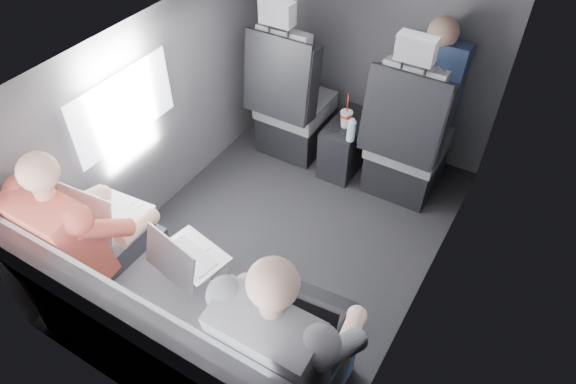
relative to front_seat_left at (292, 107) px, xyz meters
The scene contains 20 objects.
floor 1.03m from the front_seat_left, 61.81° to the right, with size 2.60×2.60×0.00m, color black.
ceiling 1.34m from the front_seat_left, 61.81° to the right, with size 2.60×2.60×0.00m, color #B2B2AD.
panel_left 0.99m from the front_seat_left, 118.19° to the right, with size 0.02×2.60×1.35m, color #56565B.
panel_right 1.61m from the front_seat_left, 31.88° to the right, with size 0.02×2.60×1.35m, color #56565B.
panel_front 0.70m from the front_seat_left, 45.65° to the left, with size 1.80×0.02×1.35m, color #56565B.
panel_back 2.20m from the front_seat_left, 78.12° to the right, with size 1.80×0.02×1.35m, color #56565B.
side_window 1.32m from the front_seat_left, 110.67° to the right, with size 0.02×0.75×0.42m, color white.
seatbelt 1.00m from the front_seat_left, 10.68° to the right, with size 0.05×0.01×0.65m, color black.
front_seat_left is the anchor object (origin of this frame).
front_seat_right 0.90m from the front_seat_left, ahead, with size 0.52×0.58×1.26m.
center_console 0.49m from the front_seat_left, ahead, with size 0.24×0.48×0.41m.
rear_bench 1.96m from the front_seat_left, 76.69° to the right, with size 1.60×0.57×0.92m.
soda_cup 0.46m from the front_seat_left, ahead, with size 0.09×0.09×0.27m.
water_bottle 0.57m from the front_seat_left, 14.20° to the right, with size 0.06×0.06×0.17m.
laptop_white 1.68m from the front_seat_left, 95.53° to the right, with size 0.38×0.36×0.27m.
laptop_silver 1.73m from the front_seat_left, 76.77° to the right, with size 0.37×0.36×0.24m.
laptop_black 1.96m from the front_seat_left, 57.31° to the right, with size 0.36×0.34×0.25m.
passenger_rear_left 1.82m from the front_seat_left, 93.45° to the right, with size 0.50×0.62×1.22m.
passenger_rear_right 2.11m from the front_seat_left, 59.66° to the right, with size 0.52×0.64×1.25m.
passenger_front_right 1.02m from the front_seat_left, 15.63° to the left, with size 0.39×0.39×0.77m.
Camera 1 is at (1.18, -1.92, 2.54)m, focal length 32.00 mm.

